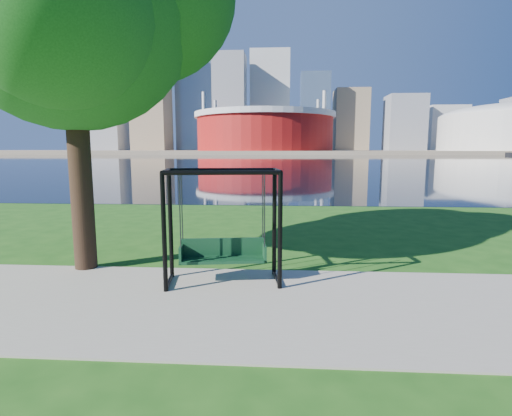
{
  "coord_description": "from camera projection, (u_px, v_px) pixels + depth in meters",
  "views": [
    {
      "loc": [
        0.57,
        -7.16,
        2.7
      ],
      "look_at": [
        0.1,
        0.0,
        1.65
      ],
      "focal_mm": 28.0,
      "sensor_mm": 36.0,
      "label": 1
    }
  ],
  "objects": [
    {
      "name": "far_bank",
      "position": [
        282.0,
        152.0,
        309.45
      ],
      "size": [
        900.0,
        228.0,
        2.0
      ],
      "primitive_type": "cube",
      "color": "#937F60",
      "rests_on": "ground"
    },
    {
      "name": "skyline",
      "position": [
        277.0,
        107.0,
        317.87
      ],
      "size": [
        392.0,
        66.0,
        96.5
      ],
      "color": "gray",
      "rests_on": "far_bank"
    },
    {
      "name": "path",
      "position": [
        248.0,
        304.0,
        7.0
      ],
      "size": [
        120.0,
        4.0,
        0.03
      ],
      "primitive_type": "cube",
      "color": "#9E937F",
      "rests_on": "ground"
    },
    {
      "name": "swing",
      "position": [
        223.0,
        229.0,
        7.99
      ],
      "size": [
        2.39,
        1.29,
        2.33
      ],
      "rotation": [
        0.0,
        0.0,
        0.14
      ],
      "color": "black",
      "rests_on": "ground"
    },
    {
      "name": "river",
      "position": [
        280.0,
        159.0,
        108.19
      ],
      "size": [
        900.0,
        180.0,
        0.02
      ],
      "primitive_type": "cube",
      "color": "black",
      "rests_on": "ground"
    },
    {
      "name": "stadium",
      "position": [
        265.0,
        130.0,
        238.08
      ],
      "size": [
        83.0,
        83.0,
        32.0
      ],
      "color": "maroon",
      "rests_on": "far_bank"
    },
    {
      "name": "ground",
      "position": [
        250.0,
        295.0,
        7.5
      ],
      "size": [
        900.0,
        900.0,
        0.0
      ],
      "primitive_type": "plane",
      "color": "#1E5114",
      "rests_on": "ground"
    }
  ]
}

